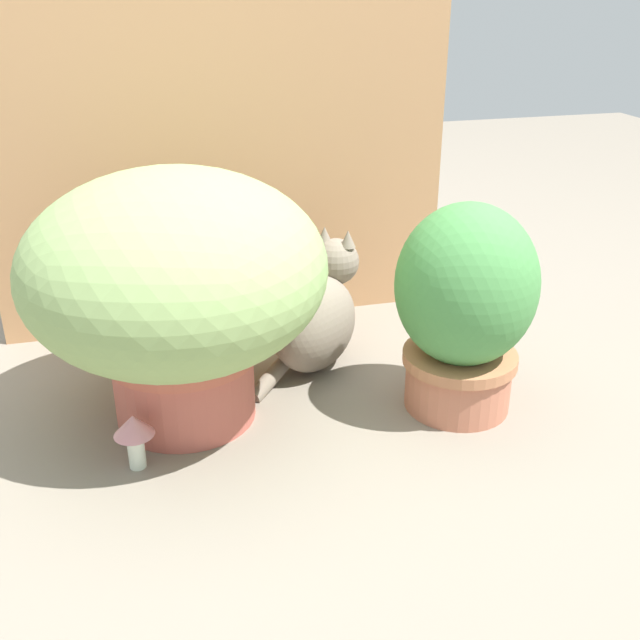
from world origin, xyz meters
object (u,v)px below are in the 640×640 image
Objects in this scene: leafy_planter at (464,305)px; cat at (317,316)px; grass_planter at (176,281)px; mushroom_ornament_pink at (134,431)px.

leafy_planter is 1.32× the size of cat.
cat is (0.32, 0.15, -0.18)m from grass_planter.
leafy_planter is at bearing 4.36° from mushroom_ornament_pink.
cat is at bearing 35.93° from mushroom_ornament_pink.
mushroom_ornament_pink is at bearing -144.07° from cat.
leafy_planter is 0.69m from mushroom_ornament_pink.
grass_planter is at bearing 55.64° from mushroom_ornament_pink.
mushroom_ornament_pink is at bearing -124.36° from grass_planter.
leafy_planter is 0.37m from cat.
leafy_planter is at bearing -47.50° from cat.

